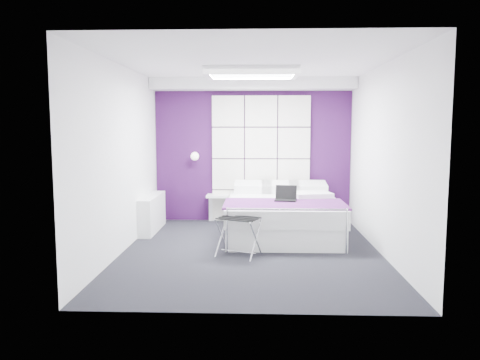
{
  "coord_description": "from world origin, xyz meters",
  "views": [
    {
      "loc": [
        0.08,
        -6.42,
        1.74
      ],
      "look_at": [
        -0.17,
        0.35,
        0.98
      ],
      "focal_mm": 35.0,
      "sensor_mm": 36.0,
      "label": 1
    }
  ],
  "objects_px": {
    "wall_lamp": "(195,156)",
    "luggage_rack": "(238,237)",
    "bed": "(282,215)",
    "laptop": "(285,197)",
    "radiator": "(152,213)",
    "nightstand": "(218,196)"
  },
  "relations": [
    {
      "from": "wall_lamp",
      "to": "bed",
      "type": "relative_size",
      "value": 0.07
    },
    {
      "from": "bed",
      "to": "radiator",
      "type": "bearing_deg",
      "value": 173.51
    },
    {
      "from": "luggage_rack",
      "to": "nightstand",
      "type": "bearing_deg",
      "value": 124.78
    },
    {
      "from": "nightstand",
      "to": "radiator",
      "type": "bearing_deg",
      "value": -145.69
    },
    {
      "from": "luggage_rack",
      "to": "laptop",
      "type": "height_order",
      "value": "laptop"
    },
    {
      "from": "bed",
      "to": "luggage_rack",
      "type": "bearing_deg",
      "value": -117.72
    },
    {
      "from": "nightstand",
      "to": "luggage_rack",
      "type": "height_order",
      "value": "luggage_rack"
    },
    {
      "from": "wall_lamp",
      "to": "radiator",
      "type": "relative_size",
      "value": 0.12
    },
    {
      "from": "wall_lamp",
      "to": "laptop",
      "type": "distance_m",
      "value": 2.13
    },
    {
      "from": "wall_lamp",
      "to": "bed",
      "type": "distance_m",
      "value": 2.05
    },
    {
      "from": "radiator",
      "to": "luggage_rack",
      "type": "bearing_deg",
      "value": -44.71
    },
    {
      "from": "wall_lamp",
      "to": "luggage_rack",
      "type": "distance_m",
      "value": 2.62
    },
    {
      "from": "wall_lamp",
      "to": "radiator",
      "type": "distance_m",
      "value": 1.35
    },
    {
      "from": "radiator",
      "to": "luggage_rack",
      "type": "distance_m",
      "value": 2.14
    },
    {
      "from": "bed",
      "to": "wall_lamp",
      "type": "bearing_deg",
      "value": 146.88
    },
    {
      "from": "bed",
      "to": "nightstand",
      "type": "xyz_separation_m",
      "value": [
        -1.13,
        0.97,
        0.17
      ]
    },
    {
      "from": "laptop",
      "to": "radiator",
      "type": "bearing_deg",
      "value": 173.99
    },
    {
      "from": "wall_lamp",
      "to": "nightstand",
      "type": "height_order",
      "value": "wall_lamp"
    },
    {
      "from": "wall_lamp",
      "to": "nightstand",
      "type": "relative_size",
      "value": 0.37
    },
    {
      "from": "radiator",
      "to": "bed",
      "type": "bearing_deg",
      "value": -6.49
    },
    {
      "from": "radiator",
      "to": "nightstand",
      "type": "height_order",
      "value": "radiator"
    },
    {
      "from": "radiator",
      "to": "bed",
      "type": "xyz_separation_m",
      "value": [
        2.19,
        -0.25,
        0.02
      ]
    }
  ]
}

